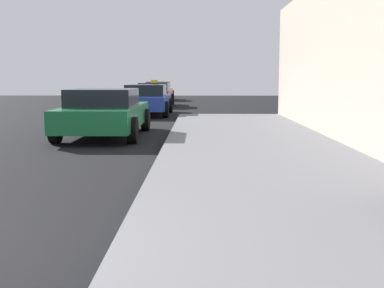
% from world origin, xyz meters
% --- Properties ---
extents(sidewalk, '(4.00, 32.00, 0.15)m').
position_xyz_m(sidewalk, '(4.00, 0.00, 0.07)').
color(sidewalk, slate).
rests_on(sidewalk, ground_plane).
extents(car_green, '(2.07, 4.58, 1.27)m').
position_xyz_m(car_green, '(0.25, 9.70, 0.65)').
color(car_green, '#196638').
rests_on(car_green, ground_plane).
extents(car_blue, '(1.98, 4.55, 1.27)m').
position_xyz_m(car_blue, '(0.57, 17.40, 0.65)').
color(car_blue, '#233899').
rests_on(car_blue, ground_plane).
extents(car_red, '(1.97, 4.41, 1.43)m').
position_xyz_m(car_red, '(0.34, 23.82, 0.65)').
color(car_red, red).
rests_on(car_red, ground_plane).
extents(car_yellow, '(1.99, 4.13, 1.27)m').
position_xyz_m(car_yellow, '(-0.05, 31.34, 0.65)').
color(car_yellow, yellow).
rests_on(car_yellow, ground_plane).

